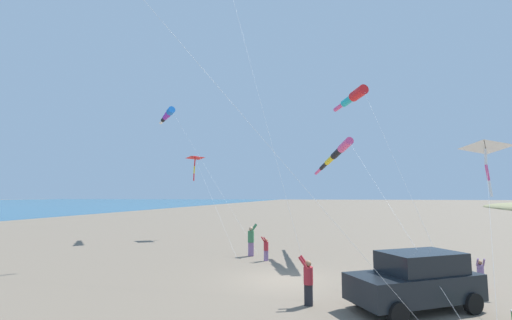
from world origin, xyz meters
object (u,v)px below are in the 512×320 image
object	(u,v)px
person_child_grey_jacket	(308,278)
kite_delta_checkered_midright	(486,148)
kite_delta_long_streamer_right	(195,158)
person_adult_flyer	(251,238)
person_child_green_jacket	(266,248)
kite_windsock_black_fish_shape	(335,155)
kite_windsock_teal_far_right	(168,115)
person_bystander_far	(481,272)
kite_windsock_small_distant	(353,97)
parked_car	(416,280)

from	to	relation	value
person_child_grey_jacket	kite_delta_checkered_midright	world-z (taller)	kite_delta_checkered_midright
kite_delta_long_streamer_right	person_adult_flyer	bearing A→B (deg)	-48.33
person_child_green_jacket	person_child_grey_jacket	xyz separation A→B (m)	(2.94, -7.62, 0.15)
person_child_green_jacket	kite_windsock_black_fish_shape	xyz separation A→B (m)	(4.03, 2.22, 5.52)
kite_delta_long_streamer_right	kite_delta_checkered_midright	bearing A→B (deg)	-32.41
person_child_green_jacket	kite_delta_long_streamer_right	distance (m)	14.08
kite_windsock_black_fish_shape	person_child_green_jacket	bearing A→B (deg)	-151.08
kite_windsock_teal_far_right	person_child_green_jacket	bearing A→B (deg)	-39.22
person_child_green_jacket	kite_windsock_teal_far_right	distance (m)	17.61
person_bystander_far	kite_windsock_small_distant	xyz separation A→B (m)	(-4.28, 6.99, 9.40)
person_adult_flyer	kite_windsock_small_distant	world-z (taller)	kite_windsock_small_distant
person_adult_flyer	kite_delta_checkered_midright	bearing A→B (deg)	-18.71
parked_car	kite_delta_long_streamer_right	bearing A→B (deg)	131.70
kite_windsock_teal_far_right	kite_delta_checkered_midright	size ratio (longest dim) A/B	1.65
person_bystander_far	kite_delta_checkered_midright	distance (m)	5.52
person_adult_flyer	person_child_grey_jacket	xyz separation A→B (m)	(4.14, -8.96, -0.17)
parked_car	kite_delta_checkered_midright	xyz separation A→B (m)	(4.13, 4.60, 4.93)
person_bystander_far	person_child_green_jacket	bearing A→B (deg)	156.29
person_child_grey_jacket	kite_delta_checkered_midright	bearing A→B (deg)	33.00
person_adult_flyer	person_bystander_far	xyz separation A→B (m)	(10.72, -5.52, -0.39)
person_adult_flyer	person_child_grey_jacket	bearing A→B (deg)	-65.20
kite_windsock_small_distant	person_child_green_jacket	bearing A→B (deg)	-151.84
person_child_grey_jacket	kite_delta_checkered_midright	size ratio (longest dim) A/B	0.23
kite_windsock_teal_far_right	kite_windsock_small_distant	world-z (taller)	kite_windsock_teal_far_right
kite_windsock_small_distant	kite_delta_checkered_midright	bearing A→B (deg)	-45.55
person_adult_flyer	kite_windsock_teal_far_right	size ratio (longest dim) A/B	0.17
kite_windsock_small_distant	person_bystander_far	bearing A→B (deg)	-58.51
person_child_green_jacket	kite_windsock_teal_far_right	size ratio (longest dim) A/B	0.12
parked_car	kite_windsock_small_distant	bearing A→B (deg)	96.96
kite_delta_long_streamer_right	kite_windsock_teal_far_right	bearing A→B (deg)	-171.11
kite_windsock_small_distant	kite_delta_checkered_midright	world-z (taller)	kite_windsock_small_distant
person_child_green_jacket	person_child_grey_jacket	world-z (taller)	person_child_grey_jacket
person_child_grey_jacket	kite_windsock_teal_far_right	world-z (taller)	kite_windsock_teal_far_right
parked_car	kite_delta_long_streamer_right	distance (m)	23.12
parked_car	kite_windsock_small_distant	size ratio (longest dim) A/B	0.39
kite_delta_long_streamer_right	kite_windsock_black_fish_shape	bearing A→B (deg)	-30.02
person_child_grey_jacket	kite_windsock_small_distant	size ratio (longest dim) A/B	0.14
kite_windsock_small_distant	kite_delta_long_streamer_right	xyz separation A→B (m)	(-13.59, 6.57, -2.96)
kite_windsock_black_fish_shape	kite_delta_checkered_midright	bearing A→B (deg)	-36.59
kite_windsock_teal_far_right	person_adult_flyer	bearing A→B (deg)	-37.92
kite_windsock_black_fish_shape	kite_delta_long_streamer_right	size ratio (longest dim) A/B	1.68
person_adult_flyer	parked_car	bearing A→B (deg)	-48.27
person_adult_flyer	kite_delta_long_streamer_right	bearing A→B (deg)	131.67
person_adult_flyer	person_child_green_jacket	bearing A→B (deg)	-48.20
parked_car	person_bystander_far	size ratio (longest dim) A/B	3.66
person_child_grey_jacket	kite_delta_checkered_midright	distance (m)	10.39
kite_windsock_small_distant	kite_delta_checkered_midright	distance (m)	8.73
person_child_green_jacket	kite_windsock_small_distant	world-z (taller)	kite_windsock_small_distant
parked_car	person_bystander_far	bearing A→B (deg)	45.24
kite_windsock_small_distant	kite_delta_checkered_midright	xyz separation A→B (m)	(5.36, -5.46, -4.21)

